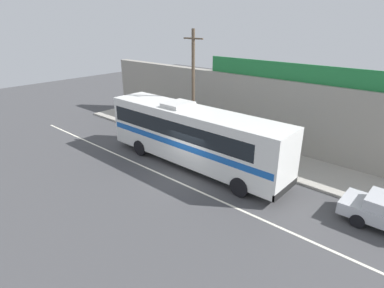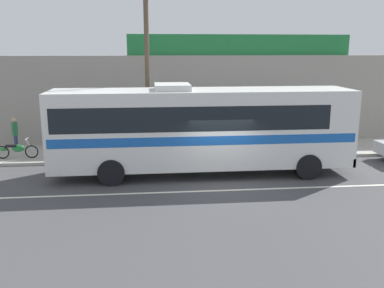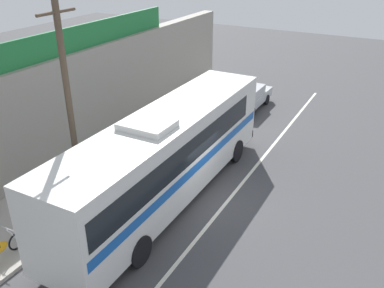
{
  "view_description": "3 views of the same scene",
  "coord_description": "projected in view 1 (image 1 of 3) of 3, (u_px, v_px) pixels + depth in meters",
  "views": [
    {
      "loc": [
        10.91,
        -11.67,
        8.37
      ],
      "look_at": [
        -0.65,
        1.35,
        1.41
      ],
      "focal_mm": 28.98,
      "sensor_mm": 36.0,
      "label": 1
    },
    {
      "loc": [
        -2.74,
        -15.37,
        5.16
      ],
      "look_at": [
        -0.94,
        2.18,
        1.12
      ],
      "focal_mm": 39.1,
      "sensor_mm": 36.0,
      "label": 2
    },
    {
      "loc": [
        -12.45,
        -6.07,
        9.31
      ],
      "look_at": [
        1.37,
        1.38,
        1.56
      ],
      "focal_mm": 38.79,
      "sensor_mm": 36.0,
      "label": 3
    }
  ],
  "objects": [
    {
      "name": "utility_pole",
      "position": [
        193.0,
        88.0,
        20.81
      ],
      "size": [
        1.6,
        0.22,
        7.77
      ],
      "color": "brown",
      "rests_on": "sidewalk_slab"
    },
    {
      "name": "motorcycle_red",
      "position": [
        178.0,
        131.0,
        23.49
      ],
      "size": [
        1.87,
        0.56,
        0.94
      ],
      "color": "black",
      "rests_on": "sidewalk_slab"
    },
    {
      "name": "motorcycle_purple",
      "position": [
        141.0,
        120.0,
        26.21
      ],
      "size": [
        1.94,
        0.56,
        0.94
      ],
      "color": "black",
      "rests_on": "sidewalk_slab"
    },
    {
      "name": "ground_plane",
      "position": [
        185.0,
        176.0,
        17.94
      ],
      "size": [
        70.0,
        70.0,
        0.0
      ],
      "primitive_type": "plane",
      "color": "#444447"
    },
    {
      "name": "pedestrian_far_right",
      "position": [
        151.0,
        109.0,
        27.3
      ],
      "size": [
        0.3,
        0.48,
        1.69
      ],
      "color": "navy",
      "rests_on": "sidewalk_slab"
    },
    {
      "name": "pedestrian_near_shop",
      "position": [
        124.0,
        105.0,
        28.72
      ],
      "size": [
        0.3,
        0.48,
        1.68
      ],
      "color": "navy",
      "rests_on": "sidewalk_slab"
    },
    {
      "name": "road_center_stripe",
      "position": [
        175.0,
        181.0,
        17.38
      ],
      "size": [
        30.0,
        0.14,
        0.01
      ],
      "primitive_type": "cube",
      "color": "silver",
      "rests_on": "ground_plane"
    },
    {
      "name": "storefront_facade",
      "position": [
        254.0,
        110.0,
        22.15
      ],
      "size": [
        30.0,
        0.7,
        4.8
      ],
      "primitive_type": "cube",
      "color": "gray",
      "rests_on": "ground_plane"
    },
    {
      "name": "motorcycle_orange",
      "position": [
        161.0,
        126.0,
        24.53
      ],
      "size": [
        1.94,
        0.56,
        0.94
      ],
      "color": "black",
      "rests_on": "sidewalk_slab"
    },
    {
      "name": "storefront_billboard",
      "position": [
        288.0,
        72.0,
        19.68
      ],
      "size": [
        12.15,
        0.12,
        1.1
      ],
      "primitive_type": "cube",
      "color": "#1E7538",
      "rests_on": "storefront_facade"
    },
    {
      "name": "sidewalk_slab",
      "position": [
        236.0,
        149.0,
        21.52
      ],
      "size": [
        30.0,
        3.6,
        0.14
      ],
      "primitive_type": "cube",
      "color": "#A8A399",
      "rests_on": "ground_plane"
    },
    {
      "name": "intercity_bus",
      "position": [
        192.0,
        134.0,
        18.55
      ],
      "size": [
        12.24,
        2.6,
        3.78
      ],
      "color": "silver",
      "rests_on": "ground_plane"
    },
    {
      "name": "pedestrian_far_left",
      "position": [
        291.0,
        151.0,
        18.64
      ],
      "size": [
        0.3,
        0.48,
        1.61
      ],
      "color": "black",
      "rests_on": "sidewalk_slab"
    }
  ]
}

